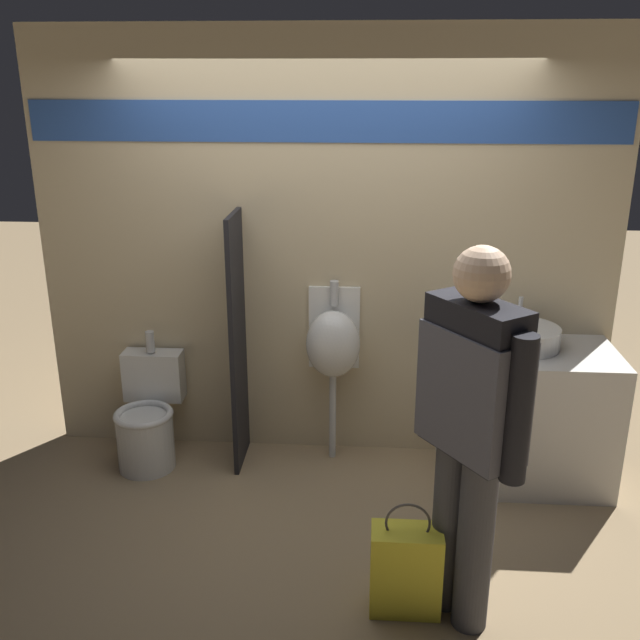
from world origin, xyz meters
name	(u,v)px	position (x,y,z in m)	size (l,w,h in m)	color
ground_plane	(318,491)	(0.00, 0.00, 0.00)	(16.00, 16.00, 0.00)	#997F5B
display_wall	(325,251)	(0.00, 0.60, 1.36)	(3.64, 0.07, 2.70)	beige
sink_counter	(526,415)	(1.26, 0.26, 0.43)	(1.01, 0.61, 0.86)	silver
sink_basin	(523,337)	(1.21, 0.33, 0.92)	(0.43, 0.43, 0.27)	white
cell_phone	(484,356)	(0.96, 0.14, 0.86)	(0.07, 0.14, 0.01)	black
divider_near_counter	(238,343)	(-0.53, 0.36, 0.82)	(0.03, 0.42, 1.64)	black
urinal_near_counter	(333,344)	(0.06, 0.44, 0.80)	(0.34, 0.27, 1.19)	silver
toilet	(148,420)	(-1.12, 0.29, 0.30)	(0.39, 0.54, 0.84)	white
person_in_vest	(471,416)	(0.73, -0.98, 1.03)	(0.46, 0.53, 1.78)	#3D3D42
shopping_bag	(406,569)	(0.48, -0.98, 0.22)	(0.33, 0.18, 0.58)	yellow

